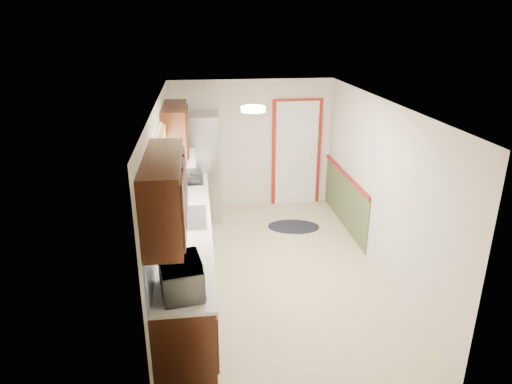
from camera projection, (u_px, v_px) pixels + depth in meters
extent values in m
cube|color=#CBBC8F|center=(272.00, 268.00, 6.65)|extent=(3.20, 5.20, 0.12)
cube|color=white|center=(275.00, 103.00, 5.80)|extent=(3.20, 5.20, 0.12)
cube|color=beige|center=(252.00, 144.00, 8.54)|extent=(3.20, 0.10, 2.40)
cube|color=beige|center=(321.00, 292.00, 3.90)|extent=(3.20, 0.10, 2.40)
cube|color=beige|center=(162.00, 196.00, 6.04)|extent=(0.10, 5.20, 2.40)
cube|color=beige|center=(379.00, 186.00, 6.40)|extent=(0.10, 5.20, 2.40)
cube|color=#34170B|center=(187.00, 255.00, 6.07)|extent=(0.60, 4.00, 0.90)
cube|color=silver|center=(187.00, 223.00, 5.90)|extent=(0.63, 4.00, 0.04)
cube|color=#5290C7|center=(161.00, 203.00, 5.76)|extent=(0.02, 4.00, 0.55)
cube|color=#34170B|center=(165.00, 194.00, 4.36)|extent=(0.35, 1.40, 0.75)
cube|color=#34170B|center=(175.00, 131.00, 6.87)|extent=(0.35, 1.20, 0.75)
cube|color=white|center=(160.00, 170.00, 5.71)|extent=(0.02, 1.00, 0.90)
cube|color=orange|center=(161.00, 143.00, 5.59)|extent=(0.05, 1.12, 0.24)
cube|color=#B7B7BC|center=(186.00, 218.00, 5.99)|extent=(0.52, 0.82, 0.02)
cube|color=white|center=(181.00, 158.00, 7.08)|extent=(0.45, 0.60, 0.15)
cube|color=maroon|center=(296.00, 154.00, 8.69)|extent=(0.94, 0.05, 2.08)
cube|color=white|center=(296.00, 154.00, 8.66)|extent=(0.80, 0.04, 2.00)
cube|color=#444F2C|center=(345.00, 200.00, 7.92)|extent=(0.02, 2.30, 0.90)
cube|color=maroon|center=(346.00, 175.00, 7.75)|extent=(0.04, 2.30, 0.06)
cylinder|color=#FFD88C|center=(253.00, 109.00, 5.59)|extent=(0.30, 0.30, 0.06)
imported|color=white|center=(181.00, 274.00, 4.32)|extent=(0.41, 0.61, 0.39)
cube|color=#B7B7BC|center=(198.00, 167.00, 8.09)|extent=(0.81, 0.76, 1.89)
cylinder|color=black|center=(183.00, 180.00, 7.72)|extent=(0.02, 0.02, 1.32)
ellipsoid|color=black|center=(294.00, 227.00, 7.96)|extent=(0.98, 0.73, 0.01)
cube|color=black|center=(188.00, 179.00, 7.44)|extent=(0.51, 0.61, 0.02)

